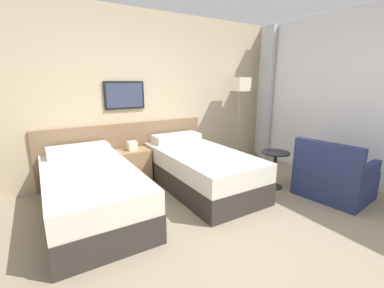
{
  "coord_description": "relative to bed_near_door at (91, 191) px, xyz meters",
  "views": [
    {
      "loc": [
        -1.63,
        -1.84,
        1.59
      ],
      "look_at": [
        0.21,
        1.19,
        0.72
      ],
      "focal_mm": 24.0,
      "sensor_mm": 36.0,
      "label": 1
    }
  ],
  "objects": [
    {
      "name": "bed_near_door",
      "position": [
        0.0,
        0.0,
        0.0
      ],
      "size": [
        1.02,
        2.01,
        0.7
      ],
      "color": "#332D28",
      "rests_on": "ground_plane"
    },
    {
      "name": "bed_near_window",
      "position": [
        1.57,
        0.0,
        0.0
      ],
      "size": [
        1.02,
        2.01,
        0.7
      ],
      "color": "#332D28",
      "rests_on": "ground_plane"
    },
    {
      "name": "wall_window",
      "position": [
        3.75,
        -1.26,
        1.04
      ],
      "size": [
        0.21,
        4.79,
        2.7
      ],
      "color": "white",
      "rests_on": "ground_plane"
    },
    {
      "name": "armchair",
      "position": [
        2.98,
        -1.25,
        -0.03
      ],
      "size": [
        0.86,
        0.95,
        0.83
      ],
      "rotation": [
        0.0,
        0.0,
        1.7
      ],
      "color": "navy",
      "rests_on": "ground_plane"
    },
    {
      "name": "wall_headboard",
      "position": [
        1.15,
        1.06,
        1.0
      ],
      "size": [
        10.0,
        0.1,
        2.7
      ],
      "color": "#C6B28E",
      "rests_on": "ground_plane"
    },
    {
      "name": "side_table",
      "position": [
        2.54,
        -0.59,
        0.09
      ],
      "size": [
        0.41,
        0.41,
        0.56
      ],
      "color": "black",
      "rests_on": "ground_plane"
    },
    {
      "name": "ground_plane",
      "position": [
        1.18,
        -1.26,
        -0.29
      ],
      "size": [
        16.0,
        16.0,
        0.0
      ],
      "primitive_type": "plane",
      "color": "gray"
    },
    {
      "name": "floor_lamp",
      "position": [
        2.89,
        0.65,
        1.13
      ],
      "size": [
        0.28,
        0.28,
        1.66
      ],
      "color": "#9E9993",
      "rests_on": "ground_plane"
    },
    {
      "name": "nightstand",
      "position": [
        0.79,
        0.77,
        -0.02
      ],
      "size": [
        0.5,
        0.37,
        0.67
      ],
      "color": "#9E7A51",
      "rests_on": "ground_plane"
    }
  ]
}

